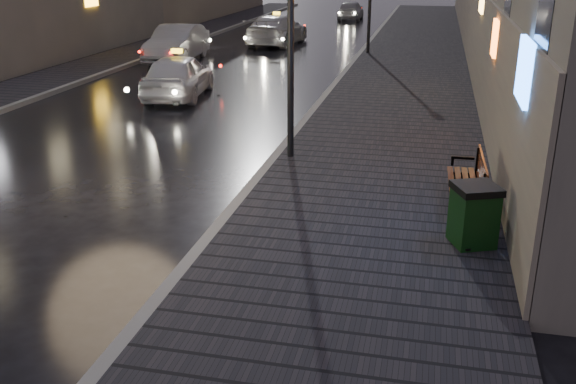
# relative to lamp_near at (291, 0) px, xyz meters

# --- Properties ---
(ground) EXTENTS (120.00, 120.00, 0.00)m
(ground) POSITION_rel_lamp_near_xyz_m (-1.85, -6.00, -3.49)
(ground) COLOR black
(ground) RESTS_ON ground
(sidewalk) EXTENTS (4.60, 58.00, 0.15)m
(sidewalk) POSITION_rel_lamp_near_xyz_m (2.05, 15.00, -3.41)
(sidewalk) COLOR black
(sidewalk) RESTS_ON ground
(curb) EXTENTS (0.20, 58.00, 0.15)m
(curb) POSITION_rel_lamp_near_xyz_m (-0.35, 15.00, -3.41)
(curb) COLOR slate
(curb) RESTS_ON ground
(sidewalk_far) EXTENTS (2.40, 58.00, 0.15)m
(sidewalk_far) POSITION_rel_lamp_near_xyz_m (-10.55, 15.00, -3.41)
(sidewalk_far) COLOR black
(sidewalk_far) RESTS_ON ground
(curb_far) EXTENTS (0.20, 58.00, 0.15)m
(curb_far) POSITION_rel_lamp_near_xyz_m (-9.25, 15.00, -3.41)
(curb_far) COLOR slate
(curb_far) RESTS_ON ground
(lamp_near) EXTENTS (0.36, 0.36, 5.28)m
(lamp_near) POSITION_rel_lamp_near_xyz_m (0.00, 0.00, 0.00)
(lamp_near) COLOR black
(lamp_near) RESTS_ON sidewalk
(bench) EXTENTS (0.66, 1.81, 0.92)m
(bench) POSITION_rel_lamp_near_xyz_m (3.76, -2.27, -2.88)
(bench) COLOR black
(bench) RESTS_ON sidewalk
(trash_bin) EXTENTS (0.83, 0.83, 0.97)m
(trash_bin) POSITION_rel_lamp_near_xyz_m (3.74, -3.84, -2.85)
(trash_bin) COLOR black
(trash_bin) RESTS_ON sidewalk
(taxi_near) EXTENTS (2.18, 4.30, 1.40)m
(taxi_near) POSITION_rel_lamp_near_xyz_m (-5.01, 5.91, -2.79)
(taxi_near) COLOR silver
(taxi_near) RESTS_ON ground
(car_left_mid) EXTENTS (1.85, 4.64, 1.50)m
(car_left_mid) POSITION_rel_lamp_near_xyz_m (-7.82, 12.77, -2.74)
(car_left_mid) COLOR gray
(car_left_mid) RESTS_ON ground
(taxi_mid) EXTENTS (2.46, 5.23, 1.47)m
(taxi_mid) POSITION_rel_lamp_near_xyz_m (-4.90, 18.75, -2.75)
(taxi_mid) COLOR #BBBCC2
(taxi_mid) RESTS_ON ground
(car_far) EXTENTS (1.57, 3.82, 1.30)m
(car_far) POSITION_rel_lamp_near_xyz_m (-2.93, 32.14, -2.84)
(car_far) COLOR gray
(car_far) RESTS_ON ground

